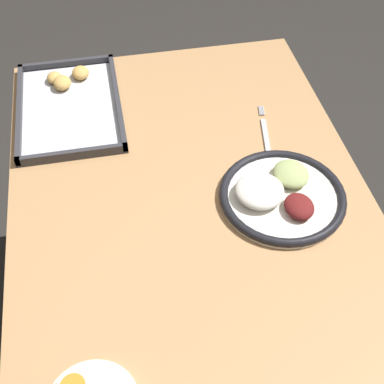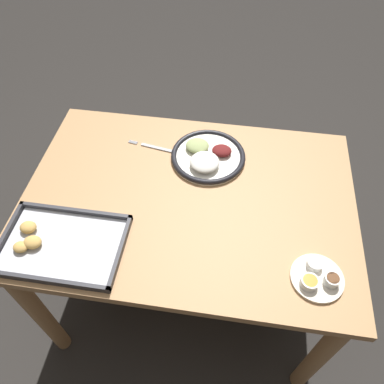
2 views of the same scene
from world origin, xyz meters
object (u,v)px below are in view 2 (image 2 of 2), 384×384
at_px(dinner_plate, 208,156).
at_px(fork, 158,148).
at_px(saucer_plate, 318,277).
at_px(baking_tray, 57,244).

relative_size(dinner_plate, fork, 1.24).
xyz_separation_m(fork, saucer_plate, (-0.56, 0.45, 0.01)).
distance_m(saucer_plate, baking_tray, 0.78).
distance_m(dinner_plate, saucer_plate, 0.57).
bearing_deg(baking_tray, dinner_plate, -133.38).
distance_m(dinner_plate, fork, 0.19).
distance_m(fork, baking_tray, 0.51).
bearing_deg(baking_tray, fork, -115.62).
relative_size(fork, baking_tray, 0.58).
relative_size(dinner_plate, saucer_plate, 1.79).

